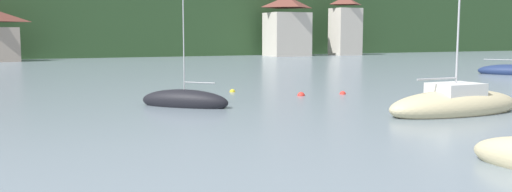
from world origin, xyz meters
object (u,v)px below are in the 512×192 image
object	(u,v)px
shore_building_central	(287,27)
mooring_buoy_far	(301,96)
shore_building_eastcentral	(345,27)
mooring_buoy_near	(232,92)
mooring_buoy_mid	(343,94)
sailboat_mid_1	(455,105)
sailboat_mid_6	(185,101)

from	to	relation	value
shore_building_central	mooring_buoy_far	bearing A→B (deg)	-117.15
shore_building_eastcentral	mooring_buoy_near	distance (m)	64.48
shore_building_central	mooring_buoy_mid	size ratio (longest dim) A/B	25.67
shore_building_eastcentral	mooring_buoy_far	bearing A→B (deg)	-126.27
shore_building_central	sailboat_mid_1	world-z (taller)	shore_building_central
shore_building_central	mooring_buoy_near	xyz separation A→B (m)	(-30.33, -49.77, -4.88)
shore_building_central	mooring_buoy_mid	distance (m)	59.37
shore_building_eastcentral	sailboat_mid_1	bearing A→B (deg)	-120.00
sailboat_mid_1	mooring_buoy_mid	world-z (taller)	sailboat_mid_1
mooring_buoy_mid	mooring_buoy_far	xyz separation A→B (m)	(-2.73, 0.33, 0.00)
mooring_buoy_near	mooring_buoy_mid	xyz separation A→B (m)	(5.65, -4.01, 0.00)
shore_building_central	mooring_buoy_mid	world-z (taller)	shore_building_central
mooring_buoy_mid	sailboat_mid_1	bearing A→B (deg)	-89.23
mooring_buoy_far	sailboat_mid_6	bearing A→B (deg)	-166.97
sailboat_mid_6	shore_building_eastcentral	bearing A→B (deg)	-86.24
shore_building_central	mooring_buoy_far	xyz separation A→B (m)	(-27.41, -53.45, -4.88)
sailboat_mid_6	mooring_buoy_near	bearing A→B (deg)	-87.31
mooring_buoy_near	mooring_buoy_far	world-z (taller)	mooring_buoy_far
mooring_buoy_far	shore_building_central	bearing A→B (deg)	62.85
sailboat_mid_6	shore_building_central	bearing A→B (deg)	-78.29
shore_building_central	mooring_buoy_near	size ratio (longest dim) A/B	27.42
mooring_buoy_far	mooring_buoy_mid	bearing A→B (deg)	-6.91
shore_building_central	shore_building_eastcentral	size ratio (longest dim) A/B	0.98
mooring_buoy_near	mooring_buoy_mid	distance (m)	6.93
sailboat_mid_6	mooring_buoy_near	distance (m)	7.32
mooring_buoy_far	shore_building_eastcentral	bearing A→B (deg)	53.73
mooring_buoy_mid	mooring_buoy_far	world-z (taller)	mooring_buoy_far
mooring_buoy_mid	mooring_buoy_far	size ratio (longest dim) A/B	0.86
shore_building_eastcentral	mooring_buoy_far	xyz separation A→B (m)	(-38.67, -52.70, -4.98)
mooring_buoy_mid	shore_building_central	bearing A→B (deg)	65.35
sailboat_mid_6	mooring_buoy_near	world-z (taller)	sailboat_mid_6
shore_building_central	mooring_buoy_far	distance (m)	60.27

